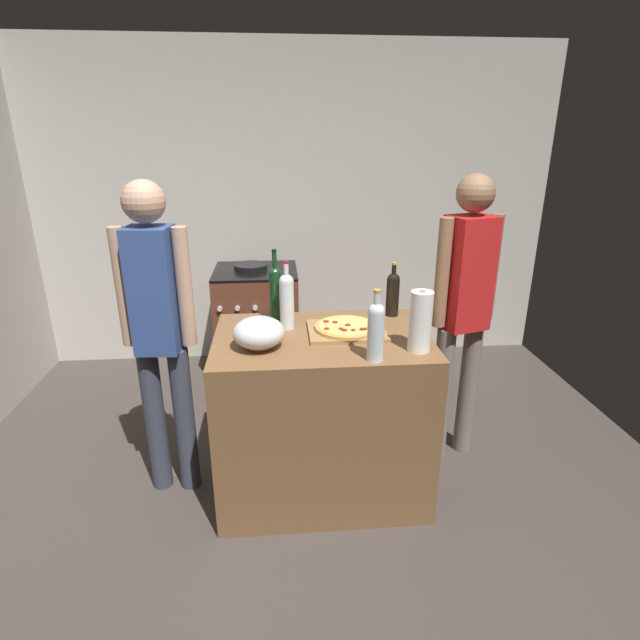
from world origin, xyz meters
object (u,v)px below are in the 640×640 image
at_px(pizza, 347,327).
at_px(person_in_red, 464,303).
at_px(paper_towel_roll, 420,322).
at_px(wine_bottle_green, 287,299).
at_px(wine_bottle_dark, 275,291).
at_px(person_in_stripes, 158,324).
at_px(wine_bottle_amber, 393,292).
at_px(mixing_bowl, 259,333).
at_px(wine_bottle_clear, 376,329).
at_px(stove, 258,322).

bearing_deg(pizza, person_in_red, 16.64).
bearing_deg(paper_towel_roll, wine_bottle_green, 150.52).
distance_m(wine_bottle_dark, person_in_stripes, 0.63).
xyz_separation_m(wine_bottle_amber, wine_bottle_green, (-0.60, -0.15, 0.03)).
distance_m(pizza, mixing_bowl, 0.48).
distance_m(wine_bottle_amber, wine_bottle_green, 0.62).
bearing_deg(wine_bottle_clear, wine_bottle_green, 131.61).
distance_m(wine_bottle_amber, person_in_stripes, 1.28).
relative_size(pizza, person_in_stripes, 0.19).
distance_m(wine_bottle_amber, wine_bottle_dark, 0.66).
xyz_separation_m(wine_bottle_amber, wine_bottle_dark, (-0.66, -0.04, 0.04)).
bearing_deg(stove, mixing_bowl, -87.27).
bearing_deg(wine_bottle_amber, wine_bottle_dark, -176.44).
relative_size(paper_towel_roll, wine_bottle_green, 0.81).
relative_size(wine_bottle_amber, stove, 0.33).
bearing_deg(paper_towel_roll, wine_bottle_amber, 92.05).
xyz_separation_m(wine_bottle_green, person_in_red, (1.01, 0.12, -0.09)).
bearing_deg(person_in_stripes, mixing_bowl, -20.53).
bearing_deg(pizza, mixing_bowl, -160.46).
relative_size(pizza, wine_bottle_clear, 0.99).
distance_m(pizza, wine_bottle_dark, 0.44).
bearing_deg(wine_bottle_green, person_in_stripes, -174.70).
bearing_deg(stove, pizza, -70.37).
bearing_deg(person_in_stripes, paper_towel_roll, -12.76).
bearing_deg(wine_bottle_dark, pizza, -29.25).
distance_m(wine_bottle_green, wine_bottle_dark, 0.13).
height_order(mixing_bowl, wine_bottle_amber, wine_bottle_amber).
bearing_deg(stove, wine_bottle_dark, -82.76).
height_order(wine_bottle_amber, person_in_red, person_in_red).
bearing_deg(wine_bottle_dark, paper_towel_roll, -34.16).
height_order(pizza, wine_bottle_clear, wine_bottle_clear).
distance_m(wine_bottle_clear, wine_bottle_dark, 0.71).
bearing_deg(wine_bottle_clear, wine_bottle_dark, 129.25).
distance_m(mixing_bowl, person_in_red, 1.21).
relative_size(mixing_bowl, wine_bottle_clear, 0.75).
distance_m(person_in_stripes, person_in_red, 1.68).
xyz_separation_m(pizza, wine_bottle_green, (-0.31, 0.09, 0.13)).
distance_m(wine_bottle_clear, stove, 2.02).
bearing_deg(pizza, paper_towel_roll, -39.26).
bearing_deg(stove, person_in_stripes, -106.83).
bearing_deg(wine_bottle_amber, person_in_red, -5.04).
xyz_separation_m(mixing_bowl, person_in_stripes, (-0.52, 0.19, -0.01)).
height_order(pizza, paper_towel_roll, paper_towel_roll).
relative_size(wine_bottle_green, person_in_red, 0.21).
height_order(wine_bottle_dark, person_in_stripes, person_in_stripes).
distance_m(wine_bottle_green, person_in_red, 1.02).
relative_size(wine_bottle_dark, person_in_stripes, 0.24).
xyz_separation_m(wine_bottle_clear, person_in_red, (0.62, 0.55, -0.08)).
xyz_separation_m(paper_towel_roll, wine_bottle_amber, (-0.02, 0.50, -0.01)).
bearing_deg(person_in_stripes, stove, 73.17).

